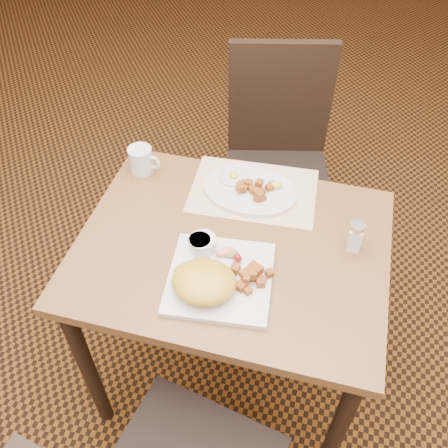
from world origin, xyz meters
TOP-DOWN VIEW (x-y plane):
  - ground at (0.00, 0.00)m, footprint 8.00×8.00m
  - table at (0.00, 0.00)m, footprint 0.90×0.70m
  - chair_far at (0.02, 0.72)m, footprint 0.51×0.52m
  - placemat at (0.01, 0.24)m, footprint 0.42×0.31m
  - plate_square at (0.00, -0.13)m, footprint 0.31×0.31m
  - plate_oval at (0.00, 0.23)m, footprint 0.32×0.25m
  - hollandaise_mound at (-0.03, -0.18)m, footprint 0.18×0.15m
  - ramekin at (-0.07, -0.05)m, footprint 0.08×0.08m
  - garnish_sq at (0.01, -0.05)m, footprint 0.09×0.06m
  - fried_egg at (-0.06, 0.27)m, footprint 0.10×0.10m
  - garnish_ov at (0.08, 0.26)m, footprint 0.05×0.04m
  - salt_shaker at (0.34, 0.08)m, footprint 0.04×0.04m
  - coffee_mug at (-0.37, 0.25)m, footprint 0.11×0.08m
  - home_fries_sq at (0.08, -0.12)m, footprint 0.12×0.11m
  - home_fries_ov at (0.02, 0.22)m, footprint 0.12×0.09m

SIDE VIEW (x-z plane):
  - ground at x=0.00m, z-range 0.00..0.00m
  - chair_far at x=0.02m, z-range 0.05..1.02m
  - table at x=0.00m, z-range 0.27..1.02m
  - placemat at x=0.01m, z-range 0.75..0.75m
  - plate_square at x=0.00m, z-range 0.75..0.77m
  - plate_oval at x=0.00m, z-range 0.75..0.77m
  - fried_egg at x=-0.06m, z-range 0.76..0.78m
  - garnish_sq at x=0.01m, z-range 0.76..0.79m
  - garnish_ov at x=0.08m, z-range 0.77..0.79m
  - home_fries_ov at x=0.02m, z-range 0.76..0.80m
  - home_fries_sq at x=0.08m, z-range 0.76..0.80m
  - ramekin at x=-0.07m, z-range 0.77..0.81m
  - coffee_mug at x=-0.37m, z-range 0.75..0.84m
  - hollandaise_mound at x=-0.03m, z-range 0.76..0.83m
  - salt_shaker at x=0.34m, z-range 0.75..0.85m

